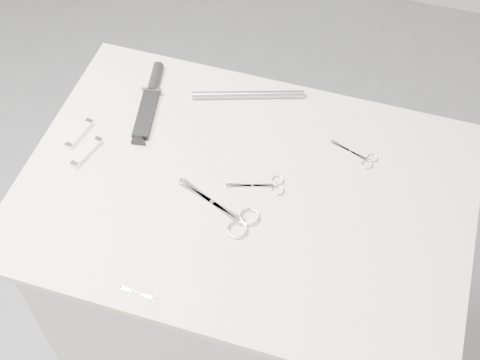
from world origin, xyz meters
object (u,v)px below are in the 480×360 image
(embroidery_scissors_b, at_px, (361,157))
(large_shears, at_px, (232,216))
(pocket_knife_a, at_px, (80,134))
(embroidery_scissors_a, at_px, (267,186))
(metal_rail, at_px, (248,95))
(sheathed_knife, at_px, (150,97))
(tiny_scissors, at_px, (143,295))
(pocket_knife_b, at_px, (87,152))
(plinth, at_px, (244,289))

(embroidery_scissors_b, bearing_deg, large_shears, -115.04)
(large_shears, bearing_deg, pocket_knife_a, -173.55)
(large_shears, xyz_separation_m, pocket_knife_a, (-0.41, 0.11, 0.00))
(embroidery_scissors_a, bearing_deg, pocket_knife_a, 161.40)
(metal_rail, bearing_deg, sheathed_knife, -160.70)
(tiny_scissors, relative_size, metal_rail, 0.28)
(large_shears, relative_size, embroidery_scissors_a, 1.55)
(large_shears, distance_m, sheathed_knife, 0.40)
(tiny_scissors, height_order, pocket_knife_b, pocket_knife_b)
(embroidery_scissors_a, height_order, sheathed_knife, sheathed_knife)
(sheathed_knife, xyz_separation_m, metal_rail, (0.23, 0.08, 0.00))
(plinth, bearing_deg, pocket_knife_a, 174.84)
(sheathed_knife, distance_m, pocket_knife_b, 0.22)
(embroidery_scissors_b, distance_m, pocket_knife_b, 0.63)
(tiny_scissors, xyz_separation_m, pocket_knife_b, (-0.26, 0.30, 0.00))
(embroidery_scissors_b, height_order, pocket_knife_b, pocket_knife_b)
(embroidery_scissors_a, distance_m, metal_rail, 0.28)
(large_shears, distance_m, tiny_scissors, 0.26)
(large_shears, height_order, pocket_knife_b, pocket_knife_b)
(embroidery_scissors_b, bearing_deg, pocket_knife_b, -144.91)
(plinth, bearing_deg, large_shears, -94.63)
(metal_rail, bearing_deg, tiny_scissors, -94.16)
(sheathed_knife, distance_m, metal_rail, 0.24)
(pocket_knife_a, xyz_separation_m, metal_rail, (0.34, 0.24, 0.00))
(embroidery_scissors_b, relative_size, metal_rail, 0.42)
(embroidery_scissors_b, distance_m, sheathed_knife, 0.53)
(embroidery_scissors_b, height_order, tiny_scissors, same)
(plinth, bearing_deg, embroidery_scissors_a, 30.36)
(large_shears, xyz_separation_m, embroidery_scissors_a, (0.05, 0.10, -0.00))
(plinth, distance_m, sheathed_knife, 0.60)
(tiny_scissors, relative_size, sheathed_knife, 0.31)
(pocket_knife_b, bearing_deg, sheathed_knife, -5.09)
(large_shears, distance_m, embroidery_scissors_a, 0.11)
(tiny_scissors, height_order, metal_rail, metal_rail)
(embroidery_scissors_a, bearing_deg, pocket_knife_b, 167.56)
(embroidery_scissors_b, bearing_deg, sheathed_knife, -163.99)
(sheathed_knife, bearing_deg, pocket_knife_a, 132.45)
(sheathed_knife, relative_size, metal_rail, 0.90)
(embroidery_scissors_b, relative_size, pocket_knife_a, 1.20)
(plinth, xyz_separation_m, pocket_knife_b, (-0.38, -0.01, 0.48))
(pocket_knife_a, bearing_deg, metal_rail, -46.04)
(embroidery_scissors_a, xyz_separation_m, sheathed_knife, (-0.35, 0.17, 0.01))
(plinth, relative_size, pocket_knife_b, 9.05)
(embroidery_scissors_a, bearing_deg, plinth, -166.71)
(plinth, bearing_deg, metal_rail, 105.52)
(large_shears, bearing_deg, plinth, 107.08)
(large_shears, distance_m, pocket_knife_a, 0.43)
(embroidery_scissors_a, height_order, tiny_scissors, same)
(large_shears, bearing_deg, embroidery_scissors_a, 85.37)
(embroidery_scissors_a, bearing_deg, sheathed_knife, 136.95)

